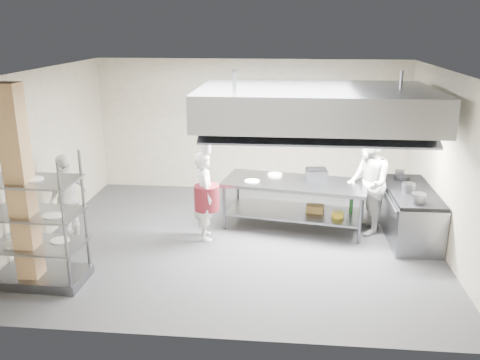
# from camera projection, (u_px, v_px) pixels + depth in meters

# --- Properties ---
(floor) EXTENTS (7.00, 7.00, 0.00)m
(floor) POSITION_uv_depth(u_px,v_px,m) (238.00, 240.00, 9.16)
(floor) COLOR #2E2E30
(floor) RESTS_ON ground
(ceiling) EXTENTS (7.00, 7.00, 0.00)m
(ceiling) POSITION_uv_depth(u_px,v_px,m) (238.00, 71.00, 8.27)
(ceiling) COLOR silver
(ceiling) RESTS_ON wall_back
(wall_back) EXTENTS (7.00, 0.00, 7.00)m
(wall_back) POSITION_uv_depth(u_px,v_px,m) (251.00, 126.00, 11.57)
(wall_back) COLOR tan
(wall_back) RESTS_ON ground
(wall_left) EXTENTS (0.00, 6.00, 6.00)m
(wall_left) POSITION_uv_depth(u_px,v_px,m) (43.00, 155.00, 9.04)
(wall_left) COLOR tan
(wall_left) RESTS_ON ground
(wall_right) EXTENTS (0.00, 6.00, 6.00)m
(wall_right) POSITION_uv_depth(u_px,v_px,m) (448.00, 165.00, 8.40)
(wall_right) COLOR tan
(wall_right) RESTS_ON ground
(column) EXTENTS (0.30, 0.30, 3.00)m
(column) POSITION_uv_depth(u_px,v_px,m) (21.00, 189.00, 7.18)
(column) COLOR tan
(column) RESTS_ON floor
(exhaust_hood) EXTENTS (4.00, 2.50, 0.60)m
(exhaust_hood) POSITION_uv_depth(u_px,v_px,m) (315.00, 105.00, 8.71)
(exhaust_hood) COLOR gray
(exhaust_hood) RESTS_ON ceiling
(hood_strip_a) EXTENTS (1.60, 0.12, 0.04)m
(hood_strip_a) POSITION_uv_depth(u_px,v_px,m) (263.00, 123.00, 8.89)
(hood_strip_a) COLOR white
(hood_strip_a) RESTS_ON exhaust_hood
(hood_strip_b) EXTENTS (1.60, 0.12, 0.04)m
(hood_strip_b) POSITION_uv_depth(u_px,v_px,m) (367.00, 125.00, 8.73)
(hood_strip_b) COLOR white
(hood_strip_b) RESTS_ON exhaust_hood
(wall_shelf) EXTENTS (1.50, 0.28, 0.04)m
(wall_shelf) POSITION_uv_depth(u_px,v_px,m) (331.00, 129.00, 11.25)
(wall_shelf) COLOR gray
(wall_shelf) RESTS_ON wall_back
(island) EXTENTS (2.81, 1.55, 0.91)m
(island) POSITION_uv_depth(u_px,v_px,m) (294.00, 204.00, 9.65)
(island) COLOR gray
(island) RESTS_ON floor
(island_worktop) EXTENTS (2.81, 1.55, 0.06)m
(island_worktop) POSITION_uv_depth(u_px,v_px,m) (295.00, 183.00, 9.53)
(island_worktop) COLOR gray
(island_worktop) RESTS_ON island
(island_undershelf) EXTENTS (2.58, 1.40, 0.04)m
(island_undershelf) POSITION_uv_depth(u_px,v_px,m) (294.00, 212.00, 9.70)
(island_undershelf) COLOR slate
(island_undershelf) RESTS_ON island
(pass_rack) EXTENTS (1.34, 0.80, 1.99)m
(pass_rack) POSITION_uv_depth(u_px,v_px,m) (35.00, 220.00, 7.42)
(pass_rack) COLOR gray
(pass_rack) RESTS_ON floor
(cooking_range) EXTENTS (0.80, 2.00, 0.84)m
(cooking_range) POSITION_uv_depth(u_px,v_px,m) (409.00, 214.00, 9.23)
(cooking_range) COLOR gray
(cooking_range) RESTS_ON floor
(range_top) EXTENTS (0.78, 1.96, 0.06)m
(range_top) POSITION_uv_depth(u_px,v_px,m) (411.00, 191.00, 9.10)
(range_top) COLOR black
(range_top) RESTS_ON cooking_range
(chef_head) EXTENTS (0.54, 0.68, 1.61)m
(chef_head) POSITION_uv_depth(u_px,v_px,m) (205.00, 196.00, 9.04)
(chef_head) COLOR white
(chef_head) RESTS_ON floor
(chef_line) EXTENTS (0.78, 0.97, 1.90)m
(chef_line) POSITION_uv_depth(u_px,v_px,m) (368.00, 183.00, 9.27)
(chef_line) COLOR white
(chef_line) RESTS_ON floor
(chef_plating) EXTENTS (0.61, 1.00, 1.59)m
(chef_plating) POSITION_uv_depth(u_px,v_px,m) (68.00, 198.00, 8.97)
(chef_plating) COLOR white
(chef_plating) RESTS_ON floor
(griddle) EXTENTS (0.43, 0.35, 0.20)m
(griddle) POSITION_uv_depth(u_px,v_px,m) (316.00, 175.00, 9.60)
(griddle) COLOR gray
(griddle) RESTS_ON island_worktop
(wicker_basket) EXTENTS (0.36, 0.28, 0.14)m
(wicker_basket) POSITION_uv_depth(u_px,v_px,m) (315.00, 209.00, 9.60)
(wicker_basket) COLOR #9A663D
(wicker_basket) RESTS_ON island_undershelf
(stockpot) EXTENTS (0.23, 0.23, 0.16)m
(stockpot) POSITION_uv_depth(u_px,v_px,m) (408.00, 188.00, 8.93)
(stockpot) COLOR gray
(stockpot) RESTS_ON range_top
(plate_stack) EXTENTS (0.28, 0.28, 0.05)m
(plate_stack) POSITION_uv_depth(u_px,v_px,m) (38.00, 243.00, 7.52)
(plate_stack) COLOR white
(plate_stack) RESTS_ON pass_rack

